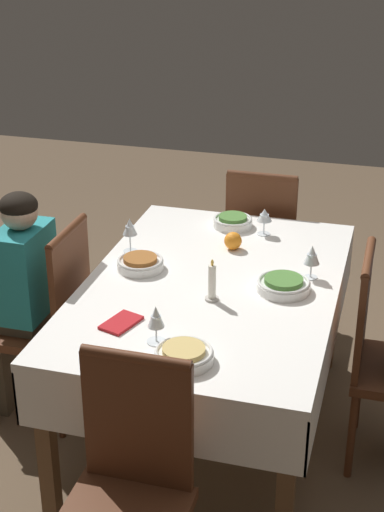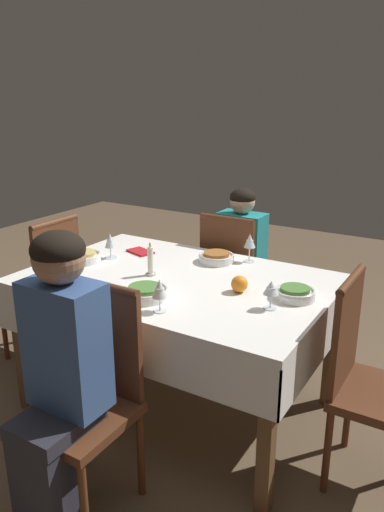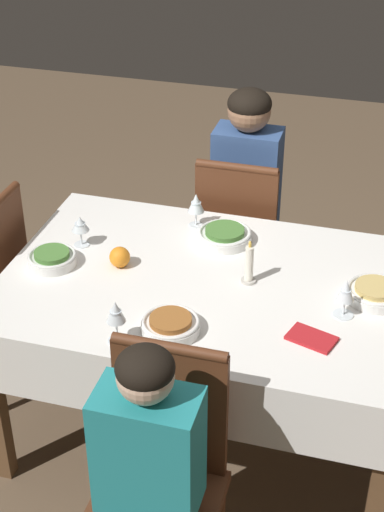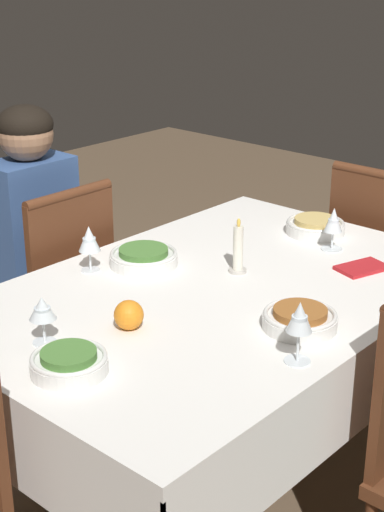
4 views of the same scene
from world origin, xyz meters
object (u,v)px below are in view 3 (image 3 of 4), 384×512
object	(u,v)px
wine_glass_west	(346,292)
dining_table	(209,300)
orange_fruit	(120,257)
person_adult_denim	(248,192)
chair_south	(240,238)
wine_glass_south	(196,204)
wine_glass_east	(80,225)
bowl_east	(52,258)
bowl_north	(171,325)
chair_north	(161,473)
person_child_teal	(143,496)
candle_centerpiece	(249,266)
bowl_west	(375,292)
bowl_south	(225,235)
napkin_red_folded	(312,338)
wine_glass_north	(116,313)

from	to	relation	value
wine_glass_west	dining_table	bearing A→B (deg)	-8.69
orange_fruit	person_adult_denim	bearing A→B (deg)	-109.77
dining_table	chair_south	world-z (taller)	chair_south
wine_glass_south	wine_glass_east	bearing A→B (deg)	34.69
bowl_east	orange_fruit	bearing A→B (deg)	-166.96
wine_glass_west	orange_fruit	xyz separation A→B (m)	(0.85, -0.08, -0.06)
bowl_north	bowl_east	bearing A→B (deg)	-26.34
chair_north	person_adult_denim	bearing A→B (deg)	92.85
person_child_teal	candle_centerpiece	size ratio (longest dim) A/B	6.12
person_child_teal	bowl_west	distance (m)	1.11
person_adult_denim	orange_fruit	distance (m)	0.93
bowl_south	dining_table	bearing A→B (deg)	93.02
bowl_south	wine_glass_east	bearing A→B (deg)	18.79
chair_north	dining_table	bearing A→B (deg)	92.87
wine_glass_east	napkin_red_folded	bearing A→B (deg)	159.96
bowl_north	candle_centerpiece	size ratio (longest dim) A/B	1.13
bowl_west	napkin_red_folded	xyz separation A→B (m)	(0.18, 0.30, -0.02)
bowl_east	person_child_teal	bearing A→B (deg)	127.62
bowl_north	bowl_west	world-z (taller)	same
wine_glass_west	wine_glass_east	bearing A→B (deg)	-10.08
chair_north	orange_fruit	world-z (taller)	chair_north
bowl_north	bowl_west	xyz separation A→B (m)	(-0.65, -0.38, -0.00)
person_adult_denim	napkin_red_folded	xyz separation A→B (m)	(-0.46, 1.12, 0.08)
napkin_red_folded	wine_glass_north	bearing A→B (deg)	16.50
chair_south	wine_glass_south	xyz separation A→B (m)	(0.12, 0.34, 0.34)
person_child_teal	candle_centerpiece	xyz separation A→B (m)	(-0.10, -0.92, 0.23)
dining_table	wine_glass_south	size ratio (longest dim) A/B	10.46
bowl_east	napkin_red_folded	size ratio (longest dim) A/B	1.04
chair_north	bowl_west	size ratio (longest dim) A/B	4.58
dining_table	candle_centerpiece	world-z (taller)	candle_centerpiece
dining_table	orange_fruit	bearing A→B (deg)	-1.36
candle_centerpiece	bowl_south	bearing A→B (deg)	-59.22
chair_south	candle_centerpiece	distance (m)	0.78
bowl_east	candle_centerpiece	size ratio (longest dim) A/B	1.06
bowl_west	candle_centerpiece	bearing A→B (deg)	2.17
orange_fruit	candle_centerpiece	bearing A→B (deg)	-176.77
dining_table	chair_north	size ratio (longest dim) A/B	1.63
wine_glass_south	wine_glass_west	size ratio (longest dim) A/B	1.01
bowl_north	wine_glass_north	xyz separation A→B (m)	(0.15, 0.10, 0.09)
dining_table	bowl_west	world-z (taller)	bowl_west
chair_north	candle_centerpiece	size ratio (longest dim) A/B	5.35
bowl_north	candle_centerpiece	world-z (taller)	candle_centerpiece
dining_table	wine_glass_south	distance (m)	0.46
candle_centerpiece	wine_glass_south	bearing A→B (deg)	-49.47
person_adult_denim	chair_south	bearing A→B (deg)	90.00
person_adult_denim	wine_glass_west	bearing A→B (deg)	119.67
wine_glass_west	orange_fruit	bearing A→B (deg)	-5.67
candle_centerpiece	wine_glass_east	bearing A→B (deg)	-6.15
wine_glass_south	wine_glass_east	xyz separation A→B (m)	(0.40, 0.27, -0.01)
person_child_teal	bowl_west	world-z (taller)	person_child_teal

